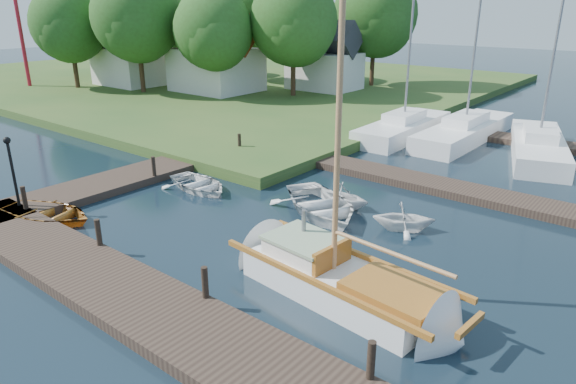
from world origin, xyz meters
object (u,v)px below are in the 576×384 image
Objects in this scene: lamp_post at (11,162)px; tree_2 at (214,29)px; tender_d at (404,215)px; marina_boat_1 at (465,130)px; mooring_post_1 at (98,232)px; marina_boat_2 at (538,144)px; tree_7 at (376,13)px; house_c at (325,62)px; tender_b at (344,194)px; tree_4 at (249,10)px; marina_boat_0 at (404,127)px; tree_6 at (96,18)px; mooring_post_2 at (205,282)px; mooring_post_4 at (154,166)px; tender_c at (321,202)px; tree_3 at (294,20)px; mooring_post_0 at (24,198)px; house_b at (132,57)px; dinghy at (47,210)px; sailboat at (344,285)px; tree_5 at (171,21)px; mooring_post_3 at (371,360)px; house_a at (216,58)px; tender_a at (199,182)px; tree_0 at (70,22)px; mooring_post_5 at (239,142)px; tree_1 at (137,15)px.

lamp_post is 0.31× the size of tree_2.
marina_boat_1 is at bearing -16.69° from tender_d.
marina_boat_2 reaches higher than mooring_post_1.
tender_d is 0.21× the size of tree_7.
marina_boat_2 is 2.37× the size of house_c.
tree_4 is (-22.50, 19.50, 5.86)m from tender_b.
tender_b is 0.17× the size of marina_boat_0.
marina_boat_1 is 1.14× the size of tree_6.
mooring_post_2 is 36.28m from tree_4.
tree_2 reaches higher than mooring_post_4.
tender_c is 12.16m from marina_boat_0.
tree_3 is at bearing 41.00° from tender_b.
mooring_post_0 is 1.00× the size of mooring_post_1.
mooring_post_0 is 0.14× the size of house_b.
house_c is (-14.20, 20.42, 2.16)m from tender_c.
tree_7 is at bearing 35.11° from marina_boat_0.
tree_7 is (-5.36, 30.75, 5.85)m from dinghy.
sailboat is at bearing 20.00° from mooring_post_1.
marina_boat_1 is (0.05, 13.19, 0.13)m from tender_c.
tree_5 is 18.99m from tree_7.
tender_b is 0.20× the size of tree_4.
marina_boat_0 is at bearing -24.07° from tree_4.
house_a reaches higher than mooring_post_3.
mooring_post_3 is at bearing -163.37° from marina_boat_1.
tender_b is 0.22× the size of tree_3.
tender_a is 0.75× the size of tender_c.
sailboat is 33.18m from tree_7.
tree_0 is (-22.00, 15.05, 3.66)m from lamp_post.
lamp_post is 0.71× the size of dinghy.
tree_4 reaches higher than house_c.
tree_7 is (16.00, 12.05, 3.43)m from house_b.
house_b is at bearing 156.80° from mooring_post_5.
tree_0 is at bearing 167.62° from mooring_post_5.
mooring_post_1 is 0.10× the size of tree_2.
tree_1 is 10.02m from tree_5.
marina_boat_0 is at bearing 72.03° from mooring_post_4.
mooring_post_1 is at bearing -51.79° from tree_2.
lamp_post is 0.25× the size of sailboat.
house_a reaches higher than mooring_post_4.
tree_7 is (-18.00, 31.05, 5.50)m from mooring_post_3.
tree_7 is (-9.35, 12.64, 5.63)m from marina_boat_0.
tree_6 reaches higher than tree_0.
tree_5 reaches higher than house_c.
tree_7 is (8.00, 10.05, 3.24)m from house_a.
mooring_post_1 is 26.05m from tree_3.
tender_a is (3.03, 5.56, -1.55)m from lamp_post.
marina_boat_2 reaches higher than house_b.
tender_a is 27.09m from tree_7.
marina_boat_0 reaches higher than tree_0.
mooring_post_3 is 47.24m from tree_6.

